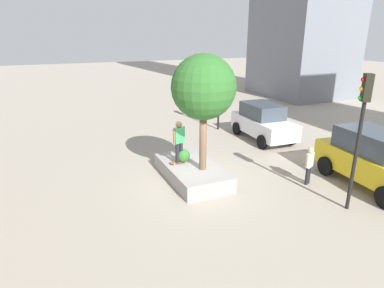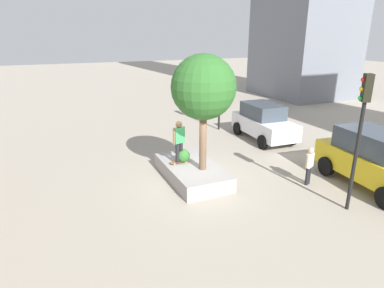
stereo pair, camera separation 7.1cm
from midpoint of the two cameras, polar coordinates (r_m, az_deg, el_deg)
name	(u,v)px [view 1 (the left image)]	position (r m, az deg, el deg)	size (l,w,h in m)	color
ground_plane	(197,181)	(13.46, 0.65, -6.47)	(120.00, 120.00, 0.00)	#9E9384
planter_ledge	(192,172)	(13.58, -0.15, -4.82)	(3.74, 2.01, 0.61)	gray
plaza_tree	(204,88)	(12.20, 1.84, 9.65)	(2.41, 2.41, 4.43)	brown
boxwood_shrub	(183,156)	(13.66, -1.72, -2.03)	(0.57, 0.57, 0.57)	#2D6628
skateboard	(179,162)	(13.63, -2.35, -3.10)	(0.25, 0.81, 0.07)	brown
skateboarder	(179,139)	(13.29, -2.41, 0.93)	(0.31, 0.56, 1.72)	black
police_car	(263,122)	(18.88, 12.03, 3.81)	(4.40, 2.22, 2.00)	white
taxi_cab	(375,159)	(14.50, 28.87, -2.29)	(4.85, 2.55, 2.18)	gold
traffic_light_corner	(361,121)	(11.61, 27.00, 3.63)	(0.36, 0.37, 4.55)	black
traffic_light_median	(219,82)	(20.11, 4.58, 10.57)	(0.36, 0.37, 4.26)	black
pedestrian_crossing	(309,163)	(13.69, 19.45, -3.12)	(0.34, 0.48, 1.53)	black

